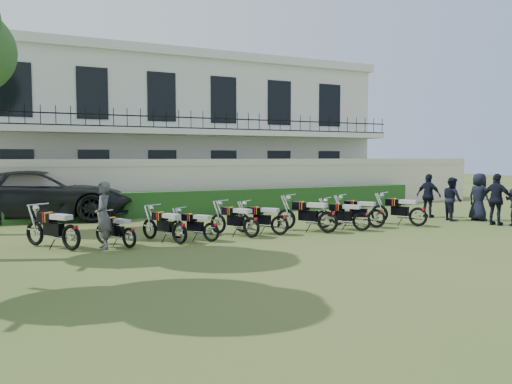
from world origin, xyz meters
TOP-DOWN VIEW (x-y plane):
  - ground at (0.00, 0.00)m, footprint 100.00×100.00m
  - perimeter_wall at (0.00, 8.00)m, footprint 30.00×0.35m
  - hedge at (1.00, 7.20)m, footprint 18.00×0.60m
  - building at (0.00, 13.96)m, footprint 20.40×9.60m
  - motorcycle_0 at (-6.20, 0.83)m, footprint 1.28×1.74m
  - motorcycle_1 at (-4.81, 0.56)m, footprint 0.88×1.54m
  - motorcycle_2 at (-3.46, 0.58)m, footprint 0.92×1.71m
  - motorcycle_3 at (-2.54, 0.60)m, footprint 1.10×1.38m
  - motorcycle_4 at (-1.24, 0.74)m, footprint 0.98×1.75m
  - motorcycle_5 at (-0.25, 0.84)m, footprint 1.27×1.47m
  - motorcycle_6 at (1.29, 0.56)m, footprint 1.31×1.79m
  - motorcycle_7 at (2.51, 0.46)m, footprint 1.22×1.56m
  - motorcycle_8 at (3.39, 0.84)m, footprint 1.20×1.67m
  - motorcycle_9 at (4.90, 0.52)m, footprint 1.06×1.86m
  - suv at (-6.66, 8.10)m, footprint 7.28×4.44m
  - inspector at (-5.40, 0.86)m, footprint 0.46×0.66m
  - officer_2 at (7.69, -0.30)m, footprint 0.70×1.14m
  - officer_3 at (8.17, 0.87)m, footprint 0.60×0.89m
  - officer_4 at (7.32, 1.35)m, footprint 0.83×0.94m
  - officer_5 at (7.17, 2.39)m, footprint 0.70×1.09m

SIDE VIEW (x-z plane):
  - ground at x=0.00m, z-range 0.00..0.00m
  - motorcycle_3 at x=-2.54m, z-range -0.04..0.88m
  - motorcycle_1 at x=-4.81m, z-range -0.04..0.89m
  - motorcycle_2 at x=-3.46m, z-range -0.04..0.97m
  - motorcycle_5 at x=-0.25m, z-range -0.04..0.97m
  - motorcycle_7 at x=2.51m, z-range -0.04..0.99m
  - motorcycle_4 at x=-1.24m, z-range -0.04..1.00m
  - motorcycle_8 at x=3.39m, z-range -0.04..1.03m
  - hedge at x=1.00m, z-range 0.00..1.00m
  - motorcycle_9 at x=4.90m, z-range -0.04..1.07m
  - motorcycle_0 at x=-6.20m, z-range -0.04..1.08m
  - motorcycle_6 at x=1.29m, z-range -0.04..1.11m
  - officer_4 at x=7.32m, z-range 0.00..1.63m
  - officer_5 at x=7.17m, z-range 0.00..1.73m
  - inspector at x=-5.40m, z-range 0.00..1.75m
  - officer_3 at x=8.17m, z-range 0.00..1.79m
  - officer_2 at x=7.69m, z-range 0.00..1.81m
  - suv at x=-6.66m, z-range 0.00..1.88m
  - perimeter_wall at x=0.00m, z-range 0.02..2.32m
  - building at x=0.00m, z-range 0.01..7.41m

